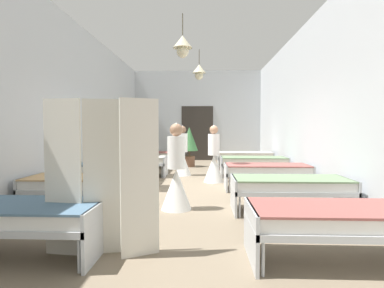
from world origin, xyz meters
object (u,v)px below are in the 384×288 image
object	(u,v)px
bed_left_row_3	(134,161)
bed_right_row_4	(245,156)
bed_right_row_1	(290,186)
nurse_near_aisle	(176,179)
bed_left_row_4	(147,156)
nurse_mid_aisle	(182,158)
bed_left_row_0	(13,216)
bed_left_row_2	(116,170)
bed_right_row_3	(253,162)
nurse_far_aisle	(214,162)
privacy_screen	(102,177)
bed_right_row_2	(267,170)
bed_left_row_1	(83,184)
bed_right_row_0	(342,220)

from	to	relation	value
bed_left_row_3	bed_right_row_4	bearing A→B (deg)	28.64
bed_right_row_1	nurse_near_aisle	xyz separation A→B (m)	(-1.90, 0.10, 0.09)
bed_left_row_4	nurse_mid_aisle	world-z (taller)	nurse_mid_aisle
bed_left_row_0	bed_left_row_2	xyz separation A→B (m)	(0.00, 3.80, 0.00)
bed_right_row_3	bed_left_row_0	bearing A→B (deg)	-121.40
bed_left_row_2	bed_right_row_4	distance (m)	5.15
bed_left_row_0	nurse_mid_aisle	bearing A→B (deg)	76.47
nurse_far_aisle	privacy_screen	world-z (taller)	privacy_screen
bed_left_row_3	bed_right_row_2	bearing A→B (deg)	-28.64
bed_left_row_1	bed_right_row_4	size ratio (longest dim) A/B	1.00
bed_left_row_1	bed_right_row_1	world-z (taller)	same
bed_left_row_0	bed_left_row_2	size ratio (longest dim) A/B	1.00
bed_right_row_1	bed_left_row_2	distance (m)	3.96
bed_right_row_2	nurse_mid_aisle	distance (m)	2.92
bed_right_row_2	nurse_near_aisle	bearing A→B (deg)	-136.44
nurse_far_aisle	bed_left_row_2	bearing A→B (deg)	67.76
bed_left_row_4	privacy_screen	world-z (taller)	privacy_screen
bed_left_row_1	bed_right_row_4	xyz separation A→B (m)	(3.48, 5.70, 0.00)
bed_left_row_3	bed_left_row_4	size ratio (longest dim) A/B	1.00
bed_left_row_2	bed_right_row_3	distance (m)	3.96
nurse_near_aisle	nurse_far_aisle	world-z (taller)	same
bed_left_row_1	privacy_screen	xyz separation A→B (m)	(0.95, -1.82, 0.41)
bed_left_row_1	bed_left_row_2	xyz separation A→B (m)	(0.00, 1.90, 0.00)
bed_right_row_3	bed_right_row_4	bearing A→B (deg)	90.00
bed_left_row_2	bed_left_row_4	xyz separation A→B (m)	(0.00, 3.80, 0.00)
bed_right_row_2	nurse_far_aisle	size ratio (longest dim) A/B	1.28
bed_left_row_0	bed_right_row_0	xyz separation A→B (m)	(3.48, 0.00, 0.00)
bed_right_row_3	privacy_screen	world-z (taller)	privacy_screen
bed_right_row_3	bed_right_row_4	distance (m)	1.90
bed_left_row_4	nurse_far_aisle	bearing A→B (deg)	-51.02
bed_right_row_2	bed_left_row_4	distance (m)	5.15
bed_right_row_0	privacy_screen	distance (m)	2.56
bed_left_row_1	privacy_screen	size ratio (longest dim) A/B	1.12
bed_right_row_0	bed_left_row_1	bearing A→B (deg)	151.36
bed_right_row_3	nurse_mid_aisle	bearing A→B (deg)	175.71
bed_right_row_0	bed_left_row_4	world-z (taller)	same
bed_left_row_4	bed_right_row_4	bearing A→B (deg)	0.00
bed_left_row_1	nurse_far_aisle	size ratio (longest dim) A/B	1.28
bed_left_row_2	bed_left_row_3	distance (m)	1.90
bed_left_row_1	nurse_far_aisle	world-z (taller)	nurse_far_aisle
bed_right_row_0	bed_right_row_3	bearing A→B (deg)	90.00
bed_left_row_2	bed_left_row_4	distance (m)	3.80
nurse_near_aisle	nurse_mid_aisle	xyz separation A→B (m)	(-0.17, 3.86, 0.00)
bed_left_row_3	bed_right_row_4	xyz separation A→B (m)	(3.48, 1.90, 0.00)
bed_right_row_1	nurse_mid_aisle	bearing A→B (deg)	117.63
bed_left_row_0	bed_right_row_2	distance (m)	5.15
bed_left_row_0	bed_right_row_4	distance (m)	8.36
bed_right_row_0	bed_right_row_2	bearing A→B (deg)	90.00
bed_left_row_2	privacy_screen	xyz separation A→B (m)	(0.95, -3.72, 0.41)
bed_right_row_0	bed_right_row_4	world-z (taller)	same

